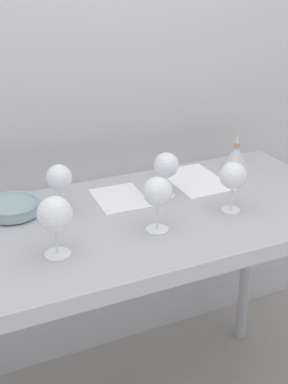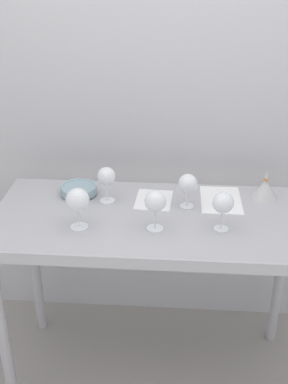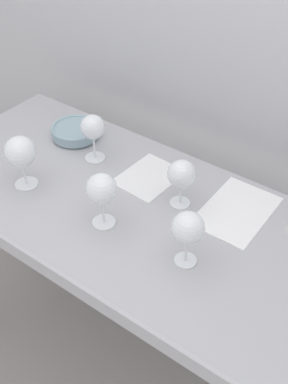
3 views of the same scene
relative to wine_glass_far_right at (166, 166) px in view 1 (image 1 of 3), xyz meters
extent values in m
cube|color=#BABABF|center=(-0.14, 0.40, 0.29)|extent=(3.80, 0.04, 2.60)
cube|color=#AAAAAF|center=(-0.14, -0.09, -0.13)|extent=(1.40, 0.64, 0.04)
cube|color=#AAAAAF|center=(-0.14, -0.42, -0.13)|extent=(1.40, 0.01, 0.05)
cylinder|color=#AAAAAF|center=(0.50, 0.17, -0.58)|extent=(0.05, 0.05, 0.86)
cylinder|color=white|center=(0.00, 0.00, -0.11)|extent=(0.06, 0.06, 0.00)
cylinder|color=white|center=(0.00, 0.00, -0.07)|extent=(0.01, 0.01, 0.07)
sphere|color=white|center=(0.00, 0.00, 0.00)|extent=(0.09, 0.09, 0.09)
cylinder|color=maroon|center=(0.00, 0.00, -0.01)|extent=(0.06, 0.06, 0.02)
cylinder|color=white|center=(-0.44, -0.21, -0.11)|extent=(0.07, 0.07, 0.00)
cylinder|color=white|center=(-0.44, -0.21, -0.06)|extent=(0.01, 0.01, 0.08)
sphere|color=white|center=(-0.44, -0.21, 0.02)|extent=(0.10, 0.10, 0.10)
cylinder|color=maroon|center=(-0.44, -0.21, 0.00)|extent=(0.07, 0.07, 0.02)
cylinder|color=white|center=(-0.36, 0.02, -0.11)|extent=(0.07, 0.07, 0.00)
cylinder|color=white|center=(-0.36, 0.02, -0.06)|extent=(0.01, 0.01, 0.09)
sphere|color=white|center=(-0.36, 0.02, 0.02)|extent=(0.08, 0.08, 0.08)
cylinder|color=maroon|center=(-0.36, 0.02, 0.00)|extent=(0.06, 0.06, 0.02)
cylinder|color=white|center=(0.14, -0.19, -0.11)|extent=(0.06, 0.06, 0.00)
cylinder|color=white|center=(0.14, -0.19, -0.06)|extent=(0.01, 0.01, 0.08)
sphere|color=white|center=(0.14, -0.19, 0.01)|extent=(0.09, 0.09, 0.09)
cylinder|color=maroon|center=(0.14, -0.19, 0.00)|extent=(0.06, 0.06, 0.02)
cylinder|color=white|center=(-0.13, -0.20, -0.11)|extent=(0.07, 0.07, 0.00)
cylinder|color=white|center=(-0.13, -0.20, -0.06)|extent=(0.01, 0.01, 0.09)
sphere|color=white|center=(-0.13, -0.20, 0.02)|extent=(0.09, 0.09, 0.09)
cylinder|color=maroon|center=(-0.13, -0.20, 0.00)|extent=(0.06, 0.06, 0.02)
cube|color=white|center=(0.16, 0.07, -0.11)|extent=(0.18, 0.27, 0.00)
cube|color=white|center=(-0.15, 0.05, -0.11)|extent=(0.17, 0.21, 0.00)
cylinder|color=beige|center=(-0.50, 0.08, -0.11)|extent=(0.12, 0.12, 0.01)
cylinder|color=#8CA8B2|center=(-0.50, 0.08, -0.09)|extent=(0.17, 0.17, 0.03)
torus|color=#8CA8B2|center=(-0.50, 0.08, -0.07)|extent=(0.17, 0.17, 0.01)
cone|color=#BEBEBE|center=(0.36, 0.11, -0.07)|extent=(0.12, 0.12, 0.09)
cylinder|color=#C17F4C|center=(0.36, 0.11, -0.01)|extent=(0.02, 0.02, 0.01)
cone|color=#BEBEBE|center=(0.36, 0.11, 0.01)|extent=(0.02, 0.02, 0.04)
camera|label=1|loc=(-0.76, -1.47, 0.68)|focal=50.35mm
camera|label=2|loc=(-0.05, -1.93, 0.94)|focal=45.96mm
camera|label=3|loc=(0.57, -0.95, 0.87)|focal=45.39mm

